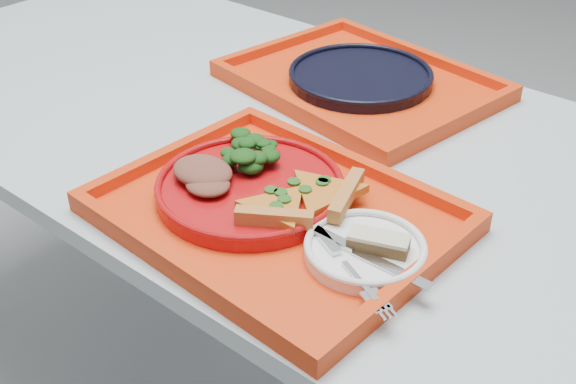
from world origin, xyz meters
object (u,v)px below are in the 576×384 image
(tray_main, at_px, (276,217))
(dessert_bar, at_px, (378,242))
(tray_far, at_px, (360,85))
(dinner_plate, at_px, (250,190))
(navy_plate, at_px, (360,78))

(tray_main, relative_size, dessert_bar, 5.64)
(tray_far, height_order, dessert_bar, dessert_bar)
(tray_far, height_order, dinner_plate, dinner_plate)
(dinner_plate, height_order, navy_plate, dinner_plate)
(navy_plate, xyz_separation_m, dessert_bar, (0.31, -0.41, 0.02))
(tray_far, bearing_deg, tray_main, -60.60)
(dessert_bar, bearing_deg, tray_far, 106.30)
(tray_main, height_order, dessert_bar, dessert_bar)
(tray_far, relative_size, navy_plate, 1.73)
(tray_main, bearing_deg, dessert_bar, 5.80)
(dessert_bar, bearing_deg, dinner_plate, 158.45)
(dinner_plate, xyz_separation_m, navy_plate, (-0.10, 0.40, -0.00))
(tray_main, height_order, dinner_plate, dinner_plate)
(dinner_plate, bearing_deg, tray_main, -10.30)
(tray_main, bearing_deg, dinner_plate, 172.66)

